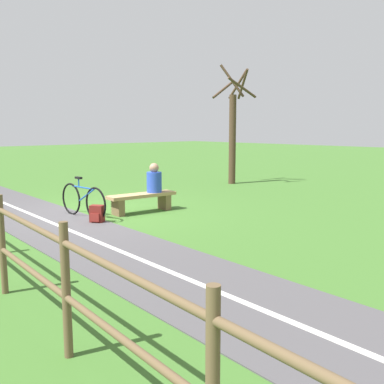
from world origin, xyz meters
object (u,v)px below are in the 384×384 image
Objects in this scene: tree_mid_field at (233,129)px; bench at (142,199)px; person_seated at (154,180)px; backpack at (97,214)px; bicycle at (83,201)px.

bench is at bearing 21.44° from tree_mid_field.
person_seated is 1.90m from backpack.
bench is 1.44m from bicycle.
tree_mid_field is at bearing -153.51° from bench.
bench is 1.00× the size of bicycle.
tree_mid_field reaches higher than bicycle.
bicycle is at bearing -93.41° from backpack.
tree_mid_field reaches higher than person_seated.
person_seated is (-0.36, 0.03, 0.45)m from bench.
bench is 1.47m from backpack.
tree_mid_field is at bearing -151.94° from person_seated.
bicycle is at bearing -8.15° from person_seated.
bench is at bearing -0.00° from person_seated.
bench is 0.58m from person_seated.
person_seated is 1.83m from bicycle.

